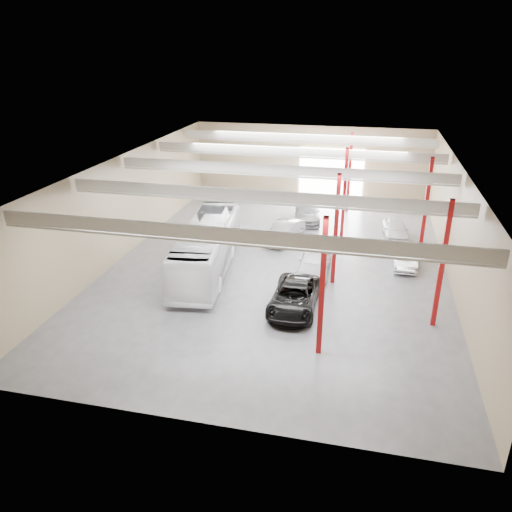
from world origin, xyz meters
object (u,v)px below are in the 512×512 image
at_px(car_right_far, 396,229).
at_px(car_right_near, 405,256).
at_px(coach_bus, 207,247).
at_px(black_sedan, 294,297).
at_px(car_row_c, 307,212).
at_px(car_row_a, 315,261).
at_px(car_row_b, 284,232).

bearing_deg(car_right_far, car_right_near, -89.76).
height_order(coach_bus, black_sedan, coach_bus).
relative_size(coach_bus, car_right_near, 2.80).
bearing_deg(car_right_far, coach_bus, -148.73).
distance_m(coach_bus, car_row_c, 12.70).
bearing_deg(car_right_far, black_sedan, -119.15).
height_order(car_row_a, car_row_c, car_row_a).
relative_size(black_sedan, car_row_b, 1.19).
bearing_deg(car_right_near, car_row_c, 133.41).
height_order(car_row_b, car_row_c, car_row_b).
bearing_deg(car_row_c, coach_bus, -122.57).
bearing_deg(car_row_a, car_right_near, 23.67).
height_order(car_row_a, car_right_far, car_row_a).
height_order(coach_bus, car_row_c, coach_bus).
bearing_deg(car_row_a, car_row_c, 99.94).
distance_m(car_right_near, car_right_far, 5.22).
bearing_deg(car_row_b, coach_bus, -107.11).
relative_size(car_row_c, car_right_near, 1.20).
relative_size(black_sedan, car_right_far, 1.27).
xyz_separation_m(coach_bus, car_right_near, (12.77, 3.75, -0.96)).
bearing_deg(car_row_b, car_right_far, 32.42).
bearing_deg(car_right_far, car_row_a, -129.31).
xyz_separation_m(car_row_c, car_right_far, (7.20, -2.64, -0.00)).
bearing_deg(car_row_a, car_right_far, 55.29).
height_order(black_sedan, car_row_a, car_row_a).
xyz_separation_m(coach_bus, car_row_c, (5.12, 11.59, -0.92)).
bearing_deg(car_row_c, car_right_far, -28.90).
xyz_separation_m(black_sedan, car_row_b, (-2.39, 10.40, -0.00)).
bearing_deg(car_row_b, car_right_near, -1.62).
height_order(car_row_c, car_right_far, car_row_c).
relative_size(coach_bus, car_row_a, 2.39).
xyz_separation_m(car_right_near, car_right_far, (-0.45, 5.20, 0.04)).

